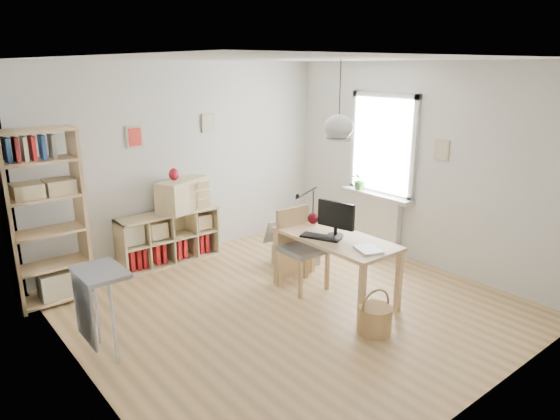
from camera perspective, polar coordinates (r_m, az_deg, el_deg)
ground at (r=5.80m, az=1.12°, el=-10.83°), size 4.50×4.50×0.00m
room_shell at (r=5.47m, az=6.74°, el=9.41°), size 4.50×4.50×4.50m
window_unit at (r=7.27m, az=11.70°, el=7.28°), size 0.07×1.16×1.46m
radiator at (r=7.50m, az=11.02°, el=-1.45°), size 0.10×0.80×0.80m
windowsill at (r=7.34m, az=10.95°, el=1.67°), size 0.22×1.20×0.06m
desk at (r=5.78m, az=6.30°, el=-3.93°), size 0.70×1.50×0.75m
cube_shelf at (r=7.07m, az=-12.83°, el=-3.52°), size 1.40×0.38×0.72m
tall_bookshelf at (r=6.09m, az=-25.32°, el=-0.14°), size 0.80×0.38×2.00m
side_table at (r=4.90m, az=-20.43°, el=-8.61°), size 0.40×0.55×0.85m
chair at (r=6.06m, az=2.29°, el=-3.86°), size 0.50×0.50×0.98m
wicker_basket at (r=5.29m, az=10.80°, el=-12.07°), size 0.35×0.35×0.48m
storage_chest at (r=6.89m, az=1.64°, el=-4.59°), size 0.63×0.69×0.59m
monitor at (r=5.71m, az=6.41°, el=-0.78°), size 0.19×0.47×0.41m
keyboard at (r=5.69m, az=4.68°, el=-3.10°), size 0.34×0.49×0.02m
task_lamp at (r=6.16m, az=2.88°, el=0.98°), size 0.37×0.14×0.40m
yarn_ball at (r=6.17m, az=3.79°, el=-0.98°), size 0.14×0.14×0.14m
paper_tray at (r=5.36m, az=10.06°, el=-4.51°), size 0.31×0.34×0.03m
drawer_chest at (r=6.96m, az=-11.15°, el=1.74°), size 0.83×0.63×0.43m
red_vase at (r=6.85m, az=-12.05°, el=4.01°), size 0.14×0.14×0.16m
potted_plant at (r=7.48m, az=9.14°, el=3.42°), size 0.28×0.24×0.29m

